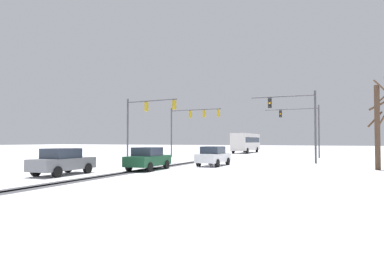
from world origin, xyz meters
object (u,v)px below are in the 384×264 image
Objects in this scene: traffic_signal_far_right at (303,122)px; car_dark_green_second at (148,159)px; car_white_lead at (213,156)px; traffic_signal_near_right at (297,115)px; bus_oncoming at (246,142)px; traffic_signal_far_left at (191,120)px; traffic_signal_near_left at (144,116)px; bare_tree_sidewalk_mid at (378,123)px; car_grey_third at (63,161)px.

car_dark_green_second is (-9.02, -21.94, -3.64)m from traffic_signal_far_right.
traffic_signal_far_right is 1.58× the size of car_white_lead.
traffic_signal_far_right is 24.01m from car_dark_green_second.
traffic_signal_near_right is at bearing 34.71° from car_white_lead.
traffic_signal_near_right is at bearing -88.51° from traffic_signal_far_right.
traffic_signal_near_right is (0.31, -12.05, -0.06)m from traffic_signal_far_right.
car_white_lead is 0.38× the size of bus_oncoming.
bus_oncoming is at bearing 92.42° from car_dark_green_second.
car_dark_green_second is (-9.34, -9.90, -3.58)m from traffic_signal_near_right.
car_white_lead is (7.50, -12.42, -4.01)m from traffic_signal_far_left.
traffic_signal_far_left is at bearing 104.12° from car_dark_green_second.
car_white_lead is (-6.03, -16.44, -3.64)m from traffic_signal_far_right.
traffic_signal_far_left is at bearing 85.59° from traffic_signal_near_left.
traffic_signal_far_left is (0.78, 10.07, 0.18)m from traffic_signal_near_left.
bus_oncoming reaches higher than car_white_lead.
traffic_signal_near_right is 28.00m from bus_oncoming.
car_white_lead is 0.63× the size of bare_tree_sidewalk_mid.
traffic_signal_far_right reaches higher than car_grey_third.
car_dark_green_second is at bearing 57.85° from car_grey_third.
traffic_signal_near_left and traffic_signal_far_right have the same top height.
car_dark_green_second is at bearing -118.56° from car_white_lead.
car_white_lead is at bearing -110.13° from traffic_signal_far_right.
traffic_signal_near_left and traffic_signal_far_left have the same top height.
traffic_signal_near_right is 8.50m from car_white_lead.
traffic_signal_far_left is 14.12m from traffic_signal_far_right.
traffic_signal_near_right is at bearing -67.13° from bus_oncoming.
bus_oncoming is at bearing 127.63° from traffic_signal_far_right.
car_white_lead and car_grey_third have the same top height.
traffic_signal_near_left is 20.08m from traffic_signal_far_right.
traffic_signal_near_left is 13.50m from car_grey_third.
traffic_signal_far_right is 0.60× the size of bus_oncoming.
traffic_signal_near_left is at bearing -97.75° from bus_oncoming.
bare_tree_sidewalk_mid is (19.66, -11.45, -1.47)m from traffic_signal_far_left.
car_grey_third is 40.56m from bus_oncoming.
car_white_lead is at bearing -15.83° from traffic_signal_near_left.
bare_tree_sidewalk_mid is (20.44, -1.38, -1.28)m from traffic_signal_near_left.
bare_tree_sidewalk_mid is at bearing 4.53° from car_white_lead.
car_grey_third is (-6.08, -10.41, 0.00)m from car_white_lead.
bus_oncoming is (-4.50, 30.10, 1.18)m from car_white_lead.
bus_oncoming is (3.78, 27.75, -2.65)m from traffic_signal_near_left.
bare_tree_sidewalk_mid reaches higher than traffic_signal_far_left.
car_dark_green_second is at bearing -133.33° from traffic_signal_near_right.
traffic_signal_near_right is 19.66m from car_grey_third.
traffic_signal_near_left is at bearing -94.41° from traffic_signal_far_left.
traffic_signal_far_right reaches higher than car_white_lead.
bus_oncoming is 33.59m from bare_tree_sidewalk_mid.
traffic_signal_near_left is at bearing -172.04° from traffic_signal_near_right.
car_grey_third is (-12.11, -26.85, -3.64)m from traffic_signal_far_right.
car_dark_green_second is (5.28, -7.85, -3.83)m from traffic_signal_near_left.
traffic_signal_near_right is at bearing 7.96° from traffic_signal_near_left.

